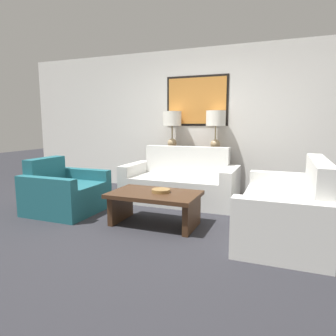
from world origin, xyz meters
TOP-DOWN VIEW (x-y plane):
  - ground_plane at (0.00, 0.00)m, footprint 20.00×20.00m
  - back_wall at (0.00, 2.42)m, footprint 7.48×0.12m
  - console_table at (0.00, 2.15)m, footprint 1.27×0.37m
  - table_lamp_left at (-0.41, 2.15)m, footprint 0.34×0.34m
  - table_lamp_right at (0.41, 2.15)m, footprint 0.34×0.34m
  - couch_by_back_wall at (0.00, 1.47)m, footprint 1.82×0.90m
  - couch_by_side at (1.63, 0.50)m, footprint 0.90×1.82m
  - coffee_table at (0.07, 0.24)m, footprint 1.12×0.69m
  - decorative_bowl at (0.14, 0.29)m, footprint 0.24×0.24m
  - armchair_near_back_wall at (-1.40, 0.30)m, footprint 0.93×0.95m

SIDE VIEW (x-z plane):
  - ground_plane at x=0.00m, z-range 0.00..0.00m
  - armchair_near_back_wall at x=-1.40m, z-range -0.12..0.66m
  - couch_by_back_wall at x=0.00m, z-range -0.15..0.74m
  - couch_by_side at x=1.63m, z-range -0.15..0.74m
  - coffee_table at x=0.07m, z-range 0.10..0.52m
  - console_table at x=0.00m, z-range 0.00..0.81m
  - decorative_bowl at x=0.14m, z-range 0.42..0.46m
  - table_lamp_left at x=-0.41m, z-range 0.95..1.65m
  - table_lamp_right at x=0.41m, z-range 0.95..1.65m
  - back_wall at x=0.00m, z-range 0.01..2.66m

